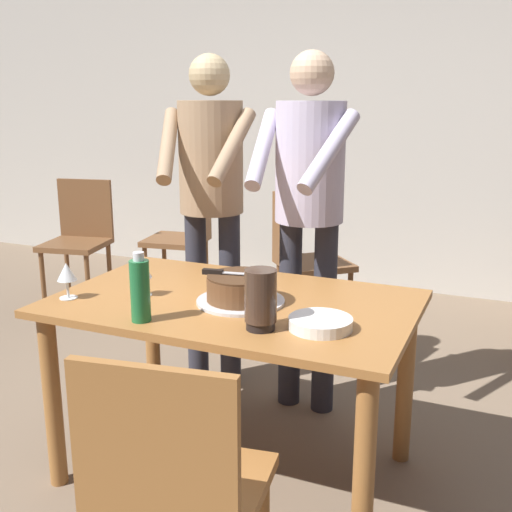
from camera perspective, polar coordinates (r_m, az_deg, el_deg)
name	(u,v)px	position (r m, az deg, el deg)	size (l,w,h in m)	color
ground_plane	(236,469)	(2.77, -1.88, -18.90)	(14.00, 14.00, 0.00)	#7A6651
back_wall	(391,119)	(5.08, 12.24, 12.15)	(10.00, 0.12, 2.70)	#BCB7AD
main_dining_table	(234,329)	(2.48, -2.00, -6.64)	(1.39, 0.87, 0.75)	#9E6633
cake_on_platter	(241,290)	(2.39, -1.42, -3.11)	(0.34, 0.34, 0.11)	silver
cake_knife	(222,272)	(2.39, -3.09, -1.51)	(0.27, 0.07, 0.02)	silver
plate_stack	(320,323)	(2.15, 5.91, -6.13)	(0.22, 0.22, 0.04)	white
wine_glass_near	(67,273)	(2.53, -16.91, -1.50)	(0.08, 0.08, 0.14)	silver
wine_glass_far	(142,271)	(2.50, -10.36, -1.31)	(0.08, 0.08, 0.14)	silver
water_bottle	(140,290)	(2.22, -10.54, -3.04)	(0.07, 0.07, 0.25)	#1E6B38
hurricane_lamp	(261,299)	(2.10, 0.43, -3.96)	(0.11, 0.11, 0.21)	black
person_cutting_cake	(309,195)	(2.92, 4.84, 5.58)	(0.47, 0.56, 1.72)	#2D2D38
person_standing_beside	(211,188)	(3.15, -4.14, 6.24)	(0.46, 0.57, 1.72)	#2D2D38
chair_near_side	(176,486)	(1.82, -7.34, -20.13)	(0.50, 0.50, 0.90)	#9E6633
background_chair_0	(79,235)	(4.97, -15.84, 1.90)	(0.52, 0.52, 0.90)	brown
background_chair_1	(304,256)	(4.15, 4.38, 0.02)	(0.62, 0.62, 0.90)	brown
background_chair_2	(185,233)	(4.86, -6.52, 2.09)	(0.50, 0.50, 0.90)	brown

